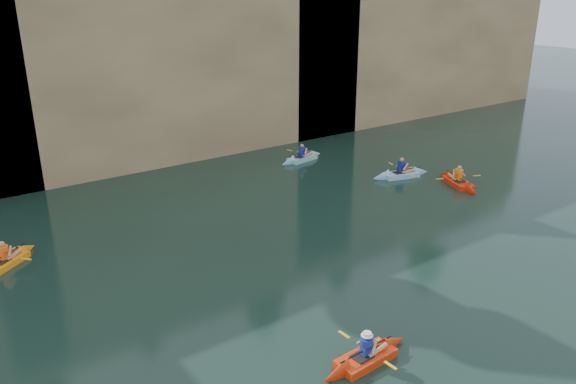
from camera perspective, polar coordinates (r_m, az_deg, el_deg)
ground at (r=17.57m, az=20.07°, el=-15.04°), size 160.00×160.00×0.00m
cliff at (r=39.69m, az=-17.58°, el=13.94°), size 70.00×16.00×12.00m
cliff_slab_center at (r=33.64m, az=-10.02°, el=13.04°), size 24.00×2.40×11.40m
cliff_slab_east at (r=46.03m, az=13.67°, el=13.71°), size 26.00×2.40×9.84m
sea_cave_center at (r=31.71m, az=-18.82°, el=4.24°), size 3.50×1.00×3.20m
sea_cave_east at (r=37.81m, az=1.82°, el=8.81°), size 5.00×1.00×4.50m
main_kayaker at (r=16.27m, az=7.91°, el=-16.29°), size 3.22×2.18×1.18m
kayaker_orange at (r=23.45m, az=-26.79°, el=-6.34°), size 2.95×2.55×1.21m
kayaker_ltblue_near at (r=30.97m, az=11.39°, el=1.79°), size 3.50×2.56×1.35m
kayaker_red_far at (r=30.46m, az=16.88°, el=0.97°), size 2.41×3.59×1.31m
kayaker_ltblue_mid at (r=33.27m, az=1.41°, el=3.48°), size 3.38×2.45×1.26m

